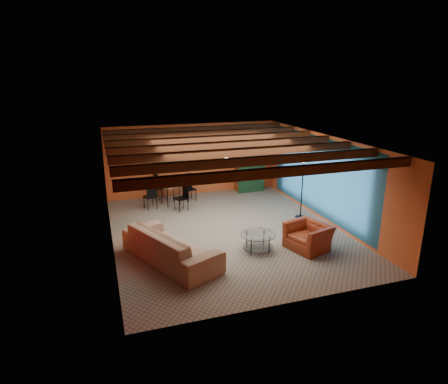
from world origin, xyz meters
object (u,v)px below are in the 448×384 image
object	(u,v)px
sofa	(171,246)
dining_table	(170,191)
vase	(170,175)
floor_lamp	(302,188)
potted_plant	(250,139)
armchair	(308,236)
coffee_table	(258,242)
armoire	(249,168)

from	to	relation	value
sofa	dining_table	size ratio (longest dim) A/B	1.47
sofa	vase	size ratio (longest dim) A/B	14.78
floor_lamp	potted_plant	xyz separation A→B (m)	(-0.45, 3.39, 1.06)
armchair	sofa	bearing A→B (deg)	-114.10
vase	dining_table	bearing A→B (deg)	0.00
armchair	potted_plant	size ratio (longest dim) A/B	2.30
coffee_table	armoire	xyz separation A→B (m)	(1.83, 5.23, 0.68)
potted_plant	vase	world-z (taller)	potted_plant
sofa	armchair	size ratio (longest dim) A/B	2.65
sofa	armchair	xyz separation A→B (m)	(3.60, -0.42, -0.07)
sofa	vase	world-z (taller)	vase
armchair	armoire	world-z (taller)	armoire
armoire	potted_plant	size ratio (longest dim) A/B	3.96
sofa	armoire	distance (m)	6.58
dining_table	floor_lamp	xyz separation A→B (m)	(3.75, -2.63, 0.51)
sofa	armoire	size ratio (longest dim) A/B	1.54
armchair	floor_lamp	bearing A→B (deg)	138.30
armoire	dining_table	bearing A→B (deg)	-166.97
dining_table	floor_lamp	bearing A→B (deg)	-35.01
dining_table	potted_plant	world-z (taller)	potted_plant
armoire	armchair	bearing A→B (deg)	-95.40
potted_plant	coffee_table	bearing A→B (deg)	-109.34
vase	floor_lamp	bearing A→B (deg)	-35.01
floor_lamp	potted_plant	distance (m)	3.58
potted_plant	armchair	bearing A→B (deg)	-95.34
armchair	coffee_table	world-z (taller)	armchair
armoire	vase	bearing A→B (deg)	-166.97
coffee_table	dining_table	xyz separation A→B (m)	(-1.46, 4.46, 0.26)
sofa	armchair	distance (m)	3.63
coffee_table	vase	bearing A→B (deg)	108.18
armchair	dining_table	distance (m)	5.52
coffee_table	armchair	bearing A→B (deg)	-13.11
sofa	floor_lamp	distance (m)	4.92
floor_lamp	potted_plant	world-z (taller)	potted_plant
vase	armchair	bearing A→B (deg)	-59.74
armchair	dining_table	world-z (taller)	dining_table
potted_plant	dining_table	bearing A→B (deg)	-166.91
coffee_table	armoire	size ratio (longest dim) A/B	0.51
armchair	vase	distance (m)	5.57
armchair	coffee_table	distance (m)	1.36
coffee_table	armoire	distance (m)	5.58
armchair	armoire	size ratio (longest dim) A/B	0.58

